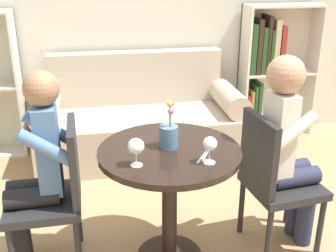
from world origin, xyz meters
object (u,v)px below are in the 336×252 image
(person_left, at_px, (36,171))
(wine_glass_left, at_px, (136,147))
(bookshelf_right, at_px, (268,69))
(chair_left, at_px, (56,191))
(person_right, at_px, (288,147))
(couch, at_px, (140,123))
(flower_vase, at_px, (170,134))
(wine_glass_right, at_px, (210,144))
(chair_right, at_px, (273,177))

(person_left, xyz_separation_m, wine_glass_left, (0.54, -0.25, 0.22))
(bookshelf_right, xyz_separation_m, chair_left, (-1.98, -1.70, -0.20))
(person_left, bearing_deg, person_right, 86.79)
(couch, relative_size, flower_vase, 6.69)
(chair_left, xyz_separation_m, flower_vase, (0.65, -0.07, 0.34))
(couch, distance_m, person_left, 1.65)
(bookshelf_right, bearing_deg, person_left, -140.54)
(person_right, xyz_separation_m, flower_vase, (-0.73, -0.01, 0.15))
(bookshelf_right, relative_size, person_left, 1.10)
(person_right, relative_size, wine_glass_right, 8.50)
(bookshelf_right, distance_m, person_right, 1.85)
(bookshelf_right, xyz_separation_m, wine_glass_right, (-1.16, -2.00, 0.16))
(wine_glass_left, bearing_deg, wine_glass_right, -5.51)
(wine_glass_right, bearing_deg, wine_glass_left, 174.49)
(couch, bearing_deg, person_left, -117.20)
(bookshelf_right, relative_size, person_right, 1.06)
(chair_left, xyz_separation_m, wine_glass_left, (0.45, -0.26, 0.36))
(person_right, height_order, flower_vase, person_right)
(couch, relative_size, chair_left, 2.06)
(wine_glass_right, bearing_deg, couch, 95.74)
(bookshelf_right, height_order, person_right, bookshelf_right)
(chair_left, distance_m, chair_right, 1.30)
(person_left, bearing_deg, chair_right, 85.94)
(wine_glass_left, bearing_deg, chair_right, 12.35)
(wine_glass_right, bearing_deg, flower_vase, 126.63)
(wine_glass_left, distance_m, flower_vase, 0.28)
(bookshelf_right, height_order, chair_left, bookshelf_right)
(bookshelf_right, bearing_deg, wine_glass_right, -120.13)
(couch, relative_size, chair_right, 2.06)
(couch, xyz_separation_m, wine_glass_left, (-0.20, -1.69, 0.54))
(bookshelf_right, distance_m, wine_glass_right, 2.31)
(chair_right, height_order, person_left, person_left)
(person_right, distance_m, wine_glass_right, 0.63)
(chair_left, height_order, flower_vase, flower_vase)
(couch, bearing_deg, wine_glass_left, -96.78)
(couch, distance_m, chair_left, 1.59)
(bookshelf_right, distance_m, wine_glass_left, 2.49)
(wine_glass_left, bearing_deg, person_right, 12.32)
(bookshelf_right, xyz_separation_m, chair_right, (-0.68, -1.77, -0.20))
(couch, xyz_separation_m, chair_left, (-0.65, -1.44, 0.18))
(couch, xyz_separation_m, flower_vase, (0.01, -1.50, 0.52))
(chair_left, height_order, person_left, person_left)
(wine_glass_right, xyz_separation_m, flower_vase, (-0.17, 0.23, -0.02))
(couch, height_order, flower_vase, flower_vase)
(person_right, height_order, wine_glass_right, person_right)
(chair_right, relative_size, flower_vase, 3.25)
(wine_glass_right, bearing_deg, person_left, 162.50)
(chair_left, height_order, wine_glass_right, chair_left)
(couch, height_order, person_left, person_left)
(person_left, height_order, flower_vase, person_left)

